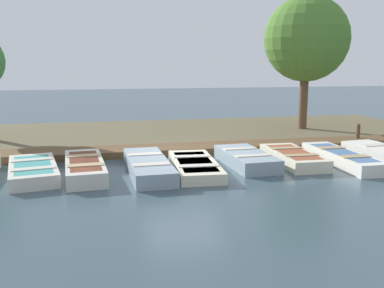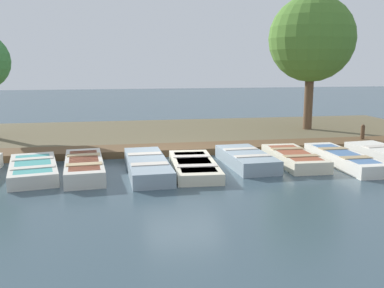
% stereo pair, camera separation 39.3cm
% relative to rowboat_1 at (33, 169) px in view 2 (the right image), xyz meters
% --- Properties ---
extents(ground_plane, '(80.00, 80.00, 0.00)m').
position_rel_rowboat_1_xyz_m(ground_plane, '(-1.00, 4.43, -0.19)').
color(ground_plane, '#384C56').
extents(shore_bank, '(8.00, 24.00, 0.17)m').
position_rel_rowboat_1_xyz_m(shore_bank, '(-6.00, 4.43, -0.10)').
color(shore_bank, brown).
rests_on(shore_bank, ground_plane).
extents(dock_walkway, '(1.34, 21.29, 0.24)m').
position_rel_rowboat_1_xyz_m(dock_walkway, '(-2.42, 4.43, -0.07)').
color(dock_walkway, brown).
rests_on(dock_walkway, ground_plane).
extents(rowboat_1, '(3.15, 1.74, 0.39)m').
position_rel_rowboat_1_xyz_m(rowboat_1, '(0.00, 0.00, 0.00)').
color(rowboat_1, beige).
rests_on(rowboat_1, ground_plane).
extents(rowboat_2, '(3.34, 1.29, 0.44)m').
position_rel_rowboat_1_xyz_m(rowboat_2, '(0.05, 1.40, 0.03)').
color(rowboat_2, beige).
rests_on(rowboat_2, ground_plane).
extents(rowboat_3, '(3.59, 1.21, 0.43)m').
position_rel_rowboat_1_xyz_m(rowboat_3, '(0.22, 3.18, 0.02)').
color(rowboat_3, '#8C9EA8').
rests_on(rowboat_3, ground_plane).
extents(rowboat_4, '(3.31, 1.40, 0.33)m').
position_rel_rowboat_1_xyz_m(rowboat_4, '(0.29, 4.53, -0.03)').
color(rowboat_4, beige).
rests_on(rowboat_4, ground_plane).
extents(rowboat_5, '(2.87, 1.31, 0.43)m').
position_rel_rowboat_1_xyz_m(rowboat_5, '(-0.12, 6.25, 0.02)').
color(rowboat_5, '#8C9EA8').
rests_on(rowboat_5, ground_plane).
extents(rowboat_6, '(2.97, 1.22, 0.39)m').
position_rel_rowboat_1_xyz_m(rowboat_6, '(-0.10, 7.80, -0.00)').
color(rowboat_6, beige).
rests_on(rowboat_6, ground_plane).
extents(rowboat_7, '(3.58, 0.96, 0.40)m').
position_rel_rowboat_1_xyz_m(rowboat_7, '(0.32, 9.25, 0.01)').
color(rowboat_7, silver).
rests_on(rowboat_7, ground_plane).
extents(mooring_post_far, '(0.15, 0.15, 0.81)m').
position_rel_rowboat_1_xyz_m(mooring_post_far, '(-2.54, 11.65, 0.22)').
color(mooring_post_far, brown).
rests_on(mooring_post_far, ground_plane).
extents(park_tree_left, '(3.74, 3.74, 6.03)m').
position_rel_rowboat_1_xyz_m(park_tree_left, '(-5.71, 10.86, 3.95)').
color(park_tree_left, brown).
rests_on(park_tree_left, ground_plane).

